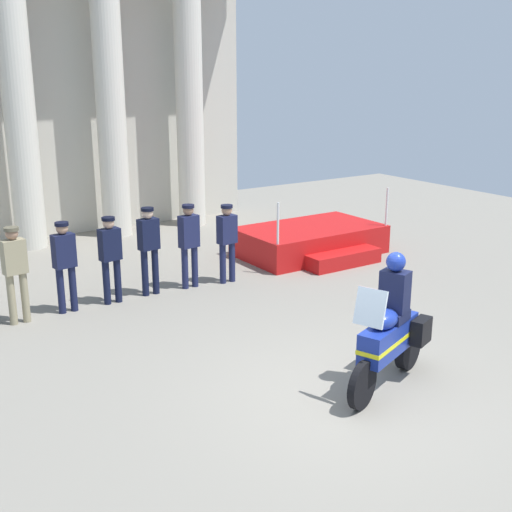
% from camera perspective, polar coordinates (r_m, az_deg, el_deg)
% --- Properties ---
extents(ground_plane, '(28.00, 28.00, 0.00)m').
position_cam_1_polar(ground_plane, '(9.09, 8.35, -11.78)').
color(ground_plane, gray).
extents(colonnade_backdrop, '(10.71, 1.58, 7.54)m').
position_cam_1_polar(colonnade_backdrop, '(17.28, -16.95, 14.54)').
color(colonnade_backdrop, beige).
rests_on(colonnade_backdrop, ground_plane).
extents(reviewing_stand, '(3.30, 2.46, 1.56)m').
position_cam_1_polar(reviewing_stand, '(15.40, 4.88, 1.29)').
color(reviewing_stand, '#B71414').
rests_on(reviewing_stand, ground_plane).
extents(officer_in_row_0, '(0.40, 0.27, 1.70)m').
position_cam_1_polar(officer_in_row_0, '(11.70, -20.29, -0.93)').
color(officer_in_row_0, gray).
rests_on(officer_in_row_0, ground_plane).
extents(officer_in_row_1, '(0.40, 0.27, 1.66)m').
position_cam_1_polar(officer_in_row_1, '(11.99, -16.38, -0.32)').
color(officer_in_row_1, '#141938').
rests_on(officer_in_row_1, ground_plane).
extents(officer_in_row_2, '(0.40, 0.27, 1.64)m').
position_cam_1_polar(officer_in_row_2, '(12.25, -12.60, 0.26)').
color(officer_in_row_2, black).
rests_on(officer_in_row_2, ground_plane).
extents(officer_in_row_3, '(0.40, 0.27, 1.72)m').
position_cam_1_polar(officer_in_row_3, '(12.57, -9.34, 1.06)').
color(officer_in_row_3, black).
rests_on(officer_in_row_3, ground_plane).
extents(officer_in_row_4, '(0.40, 0.27, 1.69)m').
position_cam_1_polar(officer_in_row_4, '(12.89, -5.87, 1.46)').
color(officer_in_row_4, '#191E42').
rests_on(officer_in_row_4, ground_plane).
extents(officer_in_row_5, '(0.40, 0.27, 1.61)m').
position_cam_1_polar(officer_in_row_5, '(13.17, -2.54, 1.66)').
color(officer_in_row_5, '#191E42').
rests_on(officer_in_row_5, ground_plane).
extents(motorcycle_with_rider, '(2.00, 0.99, 1.90)m').
position_cam_1_polar(motorcycle_with_rider, '(9.07, 11.69, -6.46)').
color(motorcycle_with_rider, black).
rests_on(motorcycle_with_rider, ground_plane).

